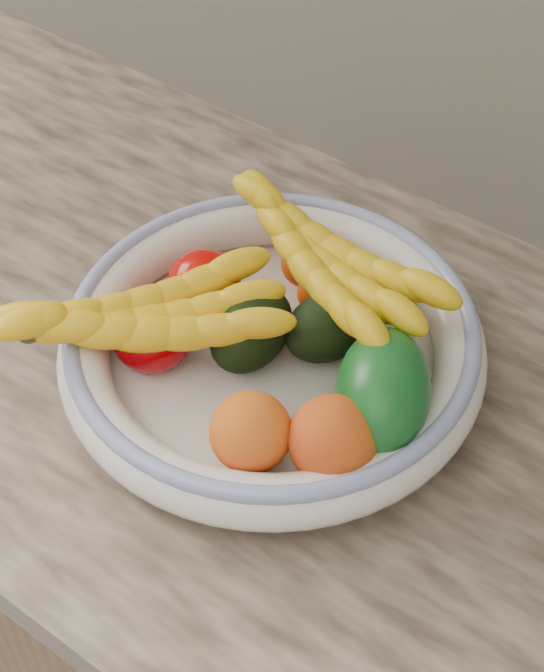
{
  "coord_description": "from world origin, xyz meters",
  "views": [
    {
      "loc": [
        0.38,
        1.15,
        1.64
      ],
      "look_at": [
        0.0,
        1.66,
        0.96
      ],
      "focal_mm": 55.0,
      "sensor_mm": 36.0,
      "label": 1
    }
  ],
  "objects_px": {
    "fruit_bowl": "(272,345)",
    "banana_bunch_front": "(143,323)",
    "green_mango": "(383,391)",
    "banana_bunch_back": "(325,266)"
  },
  "relations": [
    {
      "from": "fruit_bowl",
      "to": "banana_bunch_front",
      "type": "height_order",
      "value": "banana_bunch_front"
    },
    {
      "from": "green_mango",
      "to": "banana_bunch_front",
      "type": "bearing_deg",
      "value": 166.32
    },
    {
      "from": "fruit_bowl",
      "to": "banana_bunch_back",
      "type": "xyz_separation_m",
      "value": [
        0.0,
        0.08,
        0.04
      ]
    },
    {
      "from": "banana_bunch_back",
      "to": "banana_bunch_front",
      "type": "distance_m",
      "value": 0.18
    },
    {
      "from": "fruit_bowl",
      "to": "banana_bunch_front",
      "type": "distance_m",
      "value": 0.12
    },
    {
      "from": "green_mango",
      "to": "banana_bunch_front",
      "type": "xyz_separation_m",
      "value": [
        -0.21,
        -0.06,
        0.01
      ]
    },
    {
      "from": "fruit_bowl",
      "to": "banana_bunch_front",
      "type": "relative_size",
      "value": 1.42
    },
    {
      "from": "fruit_bowl",
      "to": "banana_bunch_front",
      "type": "bearing_deg",
      "value": -141.07
    },
    {
      "from": "banana_bunch_front",
      "to": "fruit_bowl",
      "type": "bearing_deg",
      "value": -13.0
    },
    {
      "from": "green_mango",
      "to": "banana_bunch_front",
      "type": "distance_m",
      "value": 0.22
    }
  ]
}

